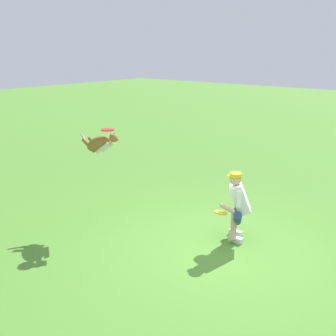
{
  "coord_description": "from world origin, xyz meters",
  "views": [
    {
      "loc": [
        -3.19,
        5.32,
        3.43
      ],
      "look_at": [
        1.33,
        -0.18,
        1.25
      ],
      "focal_mm": 41.71,
      "sensor_mm": 36.0,
      "label": 1
    }
  ],
  "objects": [
    {
      "name": "person",
      "position": [
        0.04,
        -0.62,
        0.7
      ],
      "size": [
        0.53,
        0.71,
        1.29
      ],
      "rotation": [
        0.0,
        0.0,
        0.52
      ],
      "color": "silver",
      "rests_on": "ground_plane"
    },
    {
      "name": "frisbee_flying",
      "position": [
        2.46,
        0.3,
        1.92
      ],
      "size": [
        0.37,
        0.37,
        0.03
      ],
      "primitive_type": "cylinder",
      "rotation": [
        0.0,
        -0.01,
        0.69
      ],
      "color": "red"
    },
    {
      "name": "dog",
      "position": [
        2.67,
        0.32,
        1.61
      ],
      "size": [
        1.04,
        0.35,
        0.53
      ],
      "rotation": [
        0.0,
        0.0,
        3.25
      ],
      "color": "olive"
    },
    {
      "name": "ground_plane",
      "position": [
        0.0,
        0.0,
        0.0
      ],
      "size": [
        60.0,
        60.0,
        0.0
      ],
      "primitive_type": "plane",
      "color": "#4D862F"
    },
    {
      "name": "frisbee_held",
      "position": [
        0.18,
        -0.27,
        0.61
      ],
      "size": [
        0.33,
        0.32,
        0.1
      ],
      "primitive_type": "cylinder",
      "rotation": [
        0.16,
        -0.14,
        0.41
      ],
      "color": "yellow",
      "rests_on": "person"
    }
  ]
}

